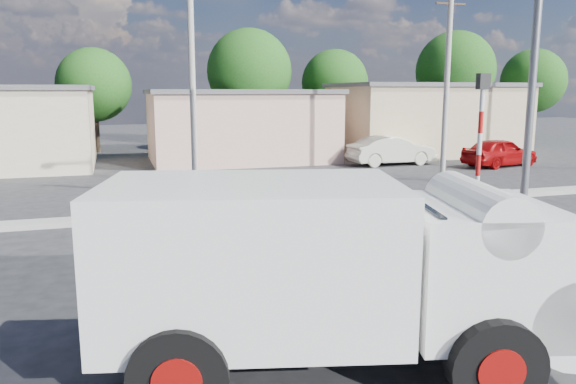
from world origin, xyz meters
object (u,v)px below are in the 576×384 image
object	(u,v)px
bicycle	(361,280)
cyclist	(362,265)
car_red	(500,152)
truck	(344,268)
car_cream	(391,150)
streetlight	(529,46)
traffic_pole	(479,151)

from	to	relation	value
bicycle	cyclist	world-z (taller)	cyclist
cyclist	car_red	size ratio (longest dim) A/B	0.33
truck	car_cream	world-z (taller)	truck
cyclist	streetlight	distance (m)	6.54
truck	streetlight	world-z (taller)	streetlight
car_cream	truck	bearing A→B (deg)	148.17
car_red	bicycle	bearing A→B (deg)	123.25
car_cream	car_red	xyz separation A→B (m)	(5.21, -2.26, -0.02)
traffic_pole	car_cream	bearing A→B (deg)	69.01
car_red	traffic_pole	xyz separation A→B (m)	(-11.39, -13.87, 1.84)
cyclist	car_red	world-z (taller)	car_red
traffic_pole	streetlight	size ratio (longest dim) A/B	0.48
truck	car_red	world-z (taller)	truck
bicycle	traffic_pole	xyz separation A→B (m)	(3.80, 1.87, 2.14)
truck	cyclist	distance (m)	2.79
truck	bicycle	world-z (taller)	truck
truck	streetlight	distance (m)	7.99
car_cream	car_red	world-z (taller)	car_cream
car_red	streetlight	world-z (taller)	streetlight
bicycle	traffic_pole	size ratio (longest dim) A/B	0.40
streetlight	traffic_pole	bearing A→B (deg)	162.27
cyclist	traffic_pole	world-z (taller)	traffic_pole
streetlight	car_cream	bearing A→B (deg)	72.28
car_cream	car_red	distance (m)	5.67
truck	car_red	distance (m)	24.49
car_cream	bicycle	bearing A→B (deg)	148.29
traffic_pole	streetlight	world-z (taller)	streetlight
truck	bicycle	xyz separation A→B (m)	(1.34, 2.31, -1.08)
cyclist	car_cream	bearing A→B (deg)	-45.43
car_red	truck	bearing A→B (deg)	124.75
car_cream	streetlight	world-z (taller)	streetlight
car_cream	car_red	size ratio (longest dim) A/B	1.07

